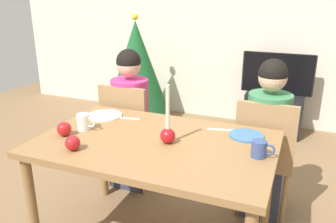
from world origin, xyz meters
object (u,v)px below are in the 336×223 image
person_left_child (131,122)px  mug_left (84,122)px  tv_stand (273,113)px  candle_centerpiece (168,131)px  apple_by_left_plate (73,143)px  tv (278,74)px  plate_left (105,115)px  person_right_child (266,142)px  plate_right (246,135)px  christmas_tree (137,68)px  chair_right (265,152)px  apple_near_candle (64,129)px  dining_table (156,153)px  mug_right (260,149)px  chair_left (129,130)px

person_left_child → mug_left: (0.02, -0.65, 0.23)m
tv_stand → mug_left: size_ratio=5.01×
tv_stand → mug_left: bearing=-113.0°
candle_centerpiece → apple_by_left_plate: size_ratio=4.13×
person_left_child → mug_left: person_left_child is taller
tv_stand → tv: size_ratio=0.81×
plate_left → person_right_child: bearing=19.6°
person_left_child → plate_right: person_left_child is taller
person_right_child → tv: (-0.09, 1.66, 0.14)m
mug_left → tv: bearing=67.0°
candle_centerpiece → mug_left: 0.57m
tv → christmas_tree: christmas_tree is taller
plate_left → chair_right: bearing=18.0°
tv_stand → plate_left: plate_left is taller
chair_right → mug_left: bearing=-150.1°
apple_near_candle → chair_right: bearing=33.5°
dining_table → plate_left: (-0.51, 0.25, 0.09)m
mug_right → candle_centerpiece: bearing=-178.6°
chair_left → plate_left: bearing=-89.4°
mug_left → apple_by_left_plate: 0.30m
plate_right → mug_left: 1.03m
person_left_child → candle_centerpiece: (0.59, -0.64, 0.25)m
dining_table → christmas_tree: christmas_tree is taller
dining_table → person_right_child: size_ratio=1.19×
mug_right → apple_near_candle: 1.16m
chair_right → plate_left: size_ratio=3.72×
tv_stand → apple_near_candle: 2.71m
mug_left → candle_centerpiece: bearing=1.4°
chair_left → mug_left: 0.68m
christmas_tree → apple_by_left_plate: bearing=-71.5°
christmas_tree → plate_left: size_ratio=5.58×
christmas_tree → plate_right: (1.63, -1.71, 0.05)m
christmas_tree → plate_right: size_ratio=6.38×
dining_table → chair_left: chair_left is taller
chair_right → apple_near_candle: bearing=-146.5°
chair_right → tv: size_ratio=1.14×
mug_right → dining_table: bearing=-178.4°
tv_stand → apple_near_candle: bearing=-113.0°
person_right_child → tv: bearing=93.3°
tv_stand → apple_near_candle: apple_near_candle is taller
dining_table → tv_stand: (0.48, 2.30, -0.43)m
tv_stand → candle_centerpiece: 2.40m
christmas_tree → plate_left: bearing=-70.0°
chair_right → plate_right: 0.43m
apple_by_left_plate → tv_stand: bearing=71.6°
tv_stand → tv: bearing=90.0°
chair_right → christmas_tree: size_ratio=0.67×
plate_left → tv: bearing=64.2°
dining_table → chair_right: 0.85m
chair_right → candle_centerpiece: candle_centerpiece is taller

